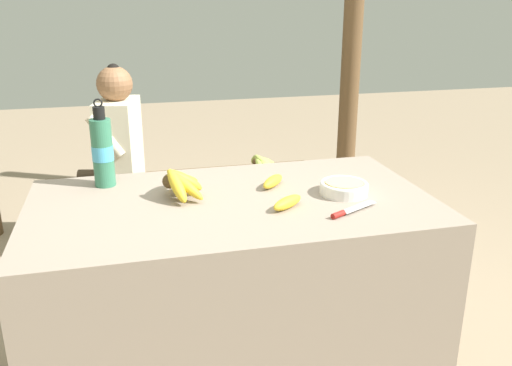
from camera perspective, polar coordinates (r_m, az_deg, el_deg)
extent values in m
cube|color=gray|center=(2.13, -2.38, -11.32)|extent=(1.46, 0.82, 0.76)
sphere|color=#4C381E|center=(1.99, -9.06, 0.19)|extent=(0.05, 0.05, 0.05)
ellipsoid|color=gold|center=(1.94, -8.32, -0.28)|extent=(0.09, 0.14, 0.13)
ellipsoid|color=gold|center=(1.95, -7.50, -0.19)|extent=(0.15, 0.14, 0.12)
ellipsoid|color=gold|center=(1.99, -7.51, 0.28)|extent=(0.15, 0.05, 0.12)
ellipsoid|color=gold|center=(2.03, -7.77, 0.43)|extent=(0.16, 0.13, 0.09)
ellipsoid|color=gold|center=(2.04, -8.88, 0.55)|extent=(0.07, 0.16, 0.09)
cylinder|color=white|center=(2.05, 9.22, -0.62)|extent=(0.18, 0.18, 0.04)
torus|color=white|center=(2.04, 9.25, -0.11)|extent=(0.18, 0.18, 0.02)
cylinder|color=#D1B77A|center=(2.04, 9.25, -0.01)|extent=(0.14, 0.14, 0.01)
cylinder|color=#337556|center=(2.16, -15.83, 3.06)|extent=(0.08, 0.08, 0.26)
cylinder|color=#47A8D1|center=(2.16, -15.83, 3.06)|extent=(0.08, 0.08, 0.06)
cylinder|color=black|center=(2.12, -16.21, 7.09)|extent=(0.04, 0.04, 0.05)
torus|color=black|center=(2.12, -16.31, 8.09)|extent=(0.03, 0.01, 0.03)
ellipsoid|color=gold|center=(1.89, 3.33, -2.06)|extent=(0.14, 0.12, 0.04)
ellipsoid|color=gold|center=(2.10, 1.78, 0.17)|extent=(0.13, 0.14, 0.04)
cube|color=#BCBCC1|center=(1.91, 10.75, -2.48)|extent=(0.16, 0.10, 0.00)
cylinder|color=maroon|center=(1.83, 8.64, -3.31)|extent=(0.06, 0.04, 0.02)
cube|color=brown|center=(3.31, -7.49, 0.36)|extent=(1.63, 0.32, 0.04)
cube|color=brown|center=(3.28, -19.63, -4.74)|extent=(0.06, 0.06, 0.38)
cube|color=brown|center=(3.42, 4.91, -2.64)|extent=(0.06, 0.06, 0.38)
cube|color=brown|center=(3.50, -19.31, -3.19)|extent=(0.06, 0.06, 0.38)
cube|color=brown|center=(3.64, 3.70, -1.27)|extent=(0.06, 0.06, 0.38)
cylinder|color=#473828|center=(3.32, -18.19, -3.98)|extent=(0.09, 0.09, 0.42)
cylinder|color=#473828|center=(3.21, -16.55, -0.44)|extent=(0.31, 0.16, 0.09)
cylinder|color=#473828|center=(3.48, -17.30, -2.78)|extent=(0.09, 0.09, 0.42)
cylinder|color=#473828|center=(3.38, -15.72, 0.63)|extent=(0.31, 0.16, 0.09)
cube|color=beige|center=(3.19, -14.17, 4.13)|extent=(0.27, 0.38, 0.49)
cylinder|color=beige|center=(3.03, -15.53, 4.79)|extent=(0.21, 0.11, 0.25)
cylinder|color=beige|center=(3.33, -14.16, 6.18)|extent=(0.21, 0.11, 0.25)
sphere|color=brown|center=(3.12, -14.67, 10.05)|extent=(0.20, 0.20, 0.20)
sphere|color=black|center=(3.11, -14.78, 11.39)|extent=(0.07, 0.07, 0.07)
sphere|color=#4C381E|center=(3.36, 0.07, 2.24)|extent=(0.05, 0.05, 0.05)
ellipsoid|color=#9EB24C|center=(3.32, 0.37, 1.86)|extent=(0.05, 0.15, 0.09)
ellipsoid|color=#9EB24C|center=(3.33, 0.83, 1.95)|extent=(0.12, 0.15, 0.09)
ellipsoid|color=#9EB24C|center=(3.34, 0.95, 2.06)|extent=(0.14, 0.13, 0.12)
ellipsoid|color=#9EB24C|center=(3.37, 1.02, 2.19)|extent=(0.15, 0.07, 0.12)
ellipsoid|color=#9EB24C|center=(3.39, 0.94, 2.32)|extent=(0.16, 0.07, 0.10)
ellipsoid|color=#9EB24C|center=(3.40, 0.63, 2.39)|extent=(0.14, 0.11, 0.09)
ellipsoid|color=#9EB24C|center=(3.42, 0.43, 2.44)|extent=(0.12, 0.15, 0.11)
ellipsoid|color=#9EB24C|center=(3.42, -0.11, 2.49)|extent=(0.05, 0.15, 0.12)
cylinder|color=brown|center=(3.84, 10.23, 16.89)|extent=(0.13, 0.13, 2.65)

